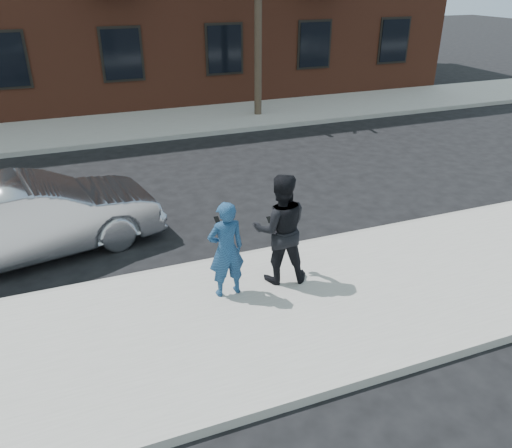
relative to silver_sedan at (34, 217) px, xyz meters
name	(u,v)px	position (x,y,z in m)	size (l,w,h in m)	color
ground	(245,314)	(2.95, -3.20, -0.75)	(100.00, 100.00, 0.00)	black
near_sidewalk	(250,320)	(2.95, -3.45, -0.67)	(50.00, 3.50, 0.15)	#97958F
near_curb	(216,262)	(2.95, -1.65, -0.67)	(50.00, 0.10, 0.15)	#999691
far_sidewalk	(133,126)	(2.95, 8.05, -0.67)	(50.00, 3.50, 0.15)	#97958F
far_curb	(142,141)	(2.95, 6.25, -0.67)	(50.00, 0.10, 0.15)	#999691
silver_sedan	(34,217)	(0.00, 0.00, 0.00)	(1.58, 4.54, 1.50)	#999BA3
man_hoodie	(226,250)	(2.82, -2.75, 0.20)	(0.60, 0.49, 1.60)	#224F81
man_peacoat	(280,229)	(3.76, -2.65, 0.34)	(1.05, 0.90, 1.87)	black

